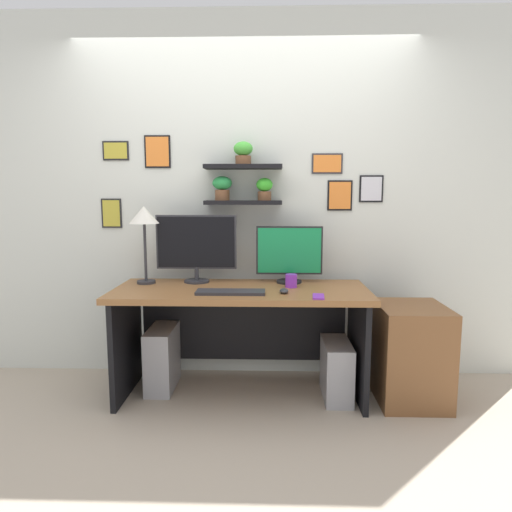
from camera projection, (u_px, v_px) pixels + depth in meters
The scene contains 13 objects.
ground_plane at pixel (241, 394), 3.11m from camera, with size 8.00×8.00×0.00m, color tan.
back_wall_assembly at pixel (244, 198), 3.36m from camera, with size 4.40×0.24×2.70m.
desk at pixel (242, 316), 3.10m from camera, with size 1.71×0.68×0.75m.
monitor_left at pixel (196, 245), 3.20m from camera, with size 0.57×0.18×0.48m.
monitor_right at pixel (289, 254), 3.19m from camera, with size 0.47×0.18×0.40m.
keyboard at pixel (231, 292), 2.85m from camera, with size 0.44×0.14×0.02m, color #2D2D33.
computer_mouse at pixel (284, 291), 2.86m from camera, with size 0.06×0.09×0.03m, color #2D2D33.
desk_lamp at pixel (144, 220), 3.12m from camera, with size 0.21×0.21×0.55m.
cell_phone at pixel (318, 296), 2.75m from camera, with size 0.07×0.14×0.01m, color purple.
coffee_mug at pixel (291, 281), 3.05m from camera, with size 0.08×0.08×0.09m, color purple.
drawer_cabinet at pixel (410, 353), 2.99m from camera, with size 0.44×0.50×0.65m, color brown.
computer_tower_left at pixel (162, 358), 3.19m from camera, with size 0.18×0.40×0.44m, color #99999E.
computer_tower_right at pixel (336, 370), 3.04m from camera, with size 0.18×0.40×0.39m, color #99999E.
Camera 1 is at (0.19, -2.95, 1.38)m, focal length 31.40 mm.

